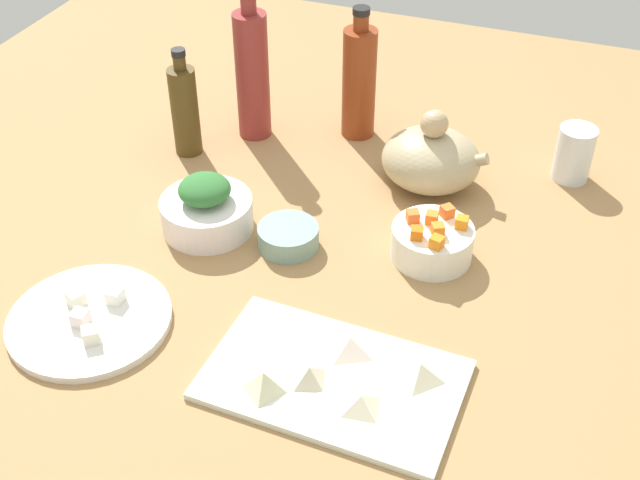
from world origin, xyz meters
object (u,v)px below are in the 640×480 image
Objects in this scene: plate_tofu at (90,320)px; teapot at (431,158)px; bottle_0 at (185,109)px; drinking_glass_0 at (574,154)px; bowl_carrots at (432,242)px; cutting_board at (333,380)px; bottle_1 at (359,81)px; bowl_greens at (207,214)px; bowl_small_side at (288,237)px; bottle_2 at (252,73)px.

teapot is (35.93, 50.20, 4.75)cm from plate_tofu.
bottle_0 reaches higher than drinking_glass_0.
bowl_carrots is at bearing -74.48° from teapot.
drinking_glass_0 is (22.61, 59.45, 4.38)cm from cutting_board.
bottle_1 reaches higher than bottle_0.
plate_tofu is 1.56× the size of bowl_greens.
teapot is at bearing 38.87° from bowl_greens.
bottle_1 is at bearing 91.10° from bowl_small_side.
bottle_0 is 2.07× the size of drinking_glass_0.
plate_tofu is 1.82× the size of bowl_carrots.
bowl_carrots reaches higher than cutting_board.
bottle_1 is 19.43cm from bottle_2.
cutting_board is at bearing -44.92° from bottle_0.
bottle_2 is at bearing 149.24° from bowl_carrots.
bottle_2 is at bearing 171.62° from teapot.
bottle_0 reaches higher than bowl_greens.
cutting_board is at bearing -56.28° from bowl_small_side.
drinking_glass_0 is (58.41, 61.07, 4.28)cm from plate_tofu.
plate_tofu is 84.61cm from drinking_glass_0.
teapot is 0.73× the size of bottle_1.
bottle_1 is (-16.95, 60.65, 10.36)cm from cutting_board.
bottle_2 reaches higher than cutting_board.
teapot is (-5.24, 18.87, 2.67)cm from bowl_carrots.
bottle_1 is 40.03cm from drinking_glass_0.
bottle_0 is at bearing 164.13° from bowl_carrots.
drinking_glass_0 is at bearing 69.18° from cutting_board.
bottle_0 is (-13.64, 19.54, 5.97)cm from bowl_greens.
bottle_0 reaches higher than bowl_carrots.
cutting_board is at bearing -74.39° from bottle_1.
bowl_small_side is 0.53× the size of teapot.
bottle_1 is (-0.70, 36.31, 9.07)cm from bowl_small_side.
bowl_small_side is at bearing 123.72° from cutting_board.
bowl_small_side is (-16.25, 24.35, 1.29)cm from cutting_board.
bowl_small_side is 37.43cm from bottle_1.
bottle_1 is (13.23, 36.49, 8.14)cm from bowl_greens.
bottle_1 is (-22.32, 30.94, 8.18)cm from bowl_carrots.
bottle_1 is 2.54× the size of drinking_glass_0.
teapot is 0.90× the size of bottle_0.
bottle_2 reaches higher than plate_tofu.
bowl_carrots reaches higher than bowl_small_side.
bottle_1 is (18.86, 62.27, 10.26)cm from plate_tofu.
bowl_carrots is at bearing -54.19° from bottle_1.
bowl_carrots is 1.29× the size of drinking_glass_0.
plate_tofu is at bearing -102.31° from bowl_greens.
bottle_1 is at bearing 178.26° from drinking_glass_0.
bottle_2 reaches higher than bottle_0.
bottle_2 reaches higher than bowl_small_side.
bowl_greens is 1.54× the size of bowl_small_side.
bottle_2 is at bearing 48.93° from bottle_0.
drinking_glass_0 reaches higher than bowl_small_side.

